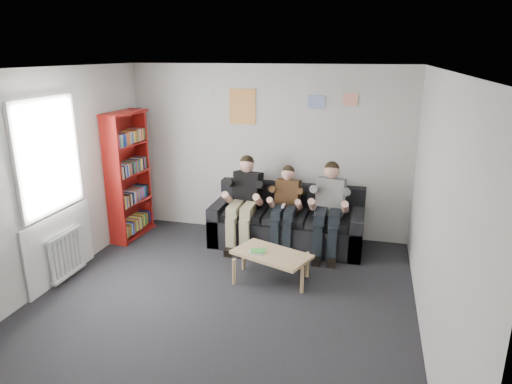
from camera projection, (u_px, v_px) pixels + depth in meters
room_shell at (215, 198)px, 4.94m from camera, size 5.00×5.00×5.00m
sofa at (287, 224)px, 7.05m from camera, size 2.29×0.94×0.89m
bookshelf at (129, 176)px, 7.18m from camera, size 0.30×0.90×2.01m
coffee_table at (271, 256)px, 5.88m from camera, size 0.97×0.54×0.39m
game_cases at (257, 252)px, 5.87m from camera, size 0.21×0.17×0.03m
person_left at (244, 202)px, 6.90m from camera, size 0.42×0.89×1.38m
person_middle at (285, 208)px, 6.77m from camera, size 0.36×0.77×1.26m
person_right at (329, 210)px, 6.60m from camera, size 0.41×0.87×1.36m
radiator at (66, 254)px, 5.93m from camera, size 0.10×0.64×0.60m
window at (54, 204)px, 5.75m from camera, size 0.05×1.30×2.36m
poster_large at (243, 107)px, 7.13m from camera, size 0.42×0.01×0.55m
poster_blue at (316, 102)px, 6.83m from camera, size 0.25×0.01×0.20m
poster_pink at (350, 99)px, 6.69m from camera, size 0.22×0.01×0.18m
poster_sign at (206, 93)px, 7.21m from camera, size 0.20×0.01×0.14m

